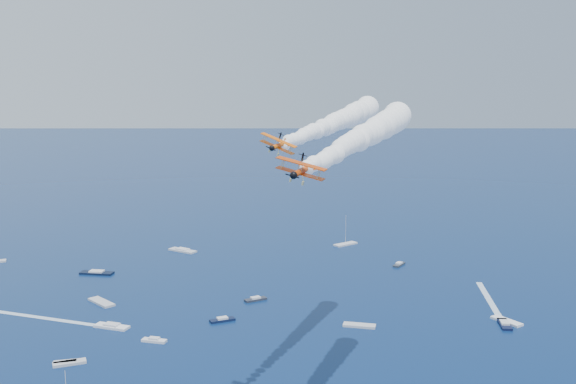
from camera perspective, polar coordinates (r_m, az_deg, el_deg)
biplane_lead at (r=127.95m, az=-0.85°, el=3.96°), size 10.04×10.75×7.16m
biplane_trail at (r=96.60m, az=1.13°, el=1.78°), size 10.10×10.81×6.52m
smoke_trail_lead at (r=157.09m, az=3.84°, el=5.85°), size 65.92×61.14×11.14m
smoke_trail_trail at (r=126.18m, az=6.30°, el=4.64°), size 65.94×61.87×11.14m
spectator_boats at (r=211.67m, az=-11.42°, el=-10.07°), size 204.96×172.50×0.70m
boat_wakes at (r=188.62m, az=-8.74°, el=-12.58°), size 193.92×94.21×0.04m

